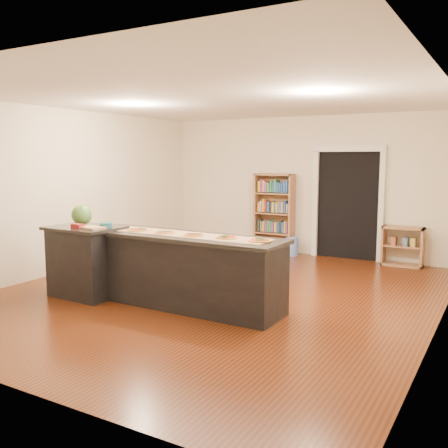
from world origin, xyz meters
The scene contains 18 objects.
room centered at (0.00, 0.00, 1.40)m, with size 6.00×7.00×2.80m.
doorway centered at (0.90, 3.46, 1.20)m, with size 1.40×0.09×2.21m.
kitchen_island centered at (-0.11, -0.77, 0.49)m, with size 2.93×0.79×0.97m.
side_counter centered at (-1.55, -1.06, 0.51)m, with size 1.02×0.74×1.01m.
bookshelf centered at (-0.59, 3.30, 0.83)m, with size 0.83×0.29×1.65m, color #A0714D.
low_shelf centered at (1.99, 3.29, 0.36)m, with size 0.73×0.31×0.73m, color #A0714D.
waste_bin centered at (-0.14, 3.20, 0.19)m, with size 0.26×0.26×0.37m, color #6183D8.
kraft_paper centered at (-0.11, -0.75, 0.97)m, with size 2.54×0.46×0.00m, color #93764C.
watermelon centered at (-1.70, -0.96, 1.15)m, with size 0.29×0.29×0.29m, color #144214.
cutting_board centered at (-1.33, -1.14, 1.02)m, with size 0.35×0.24×0.02m, color tan.
package_red centered at (-1.52, -1.22, 1.03)m, with size 0.16×0.12×0.06m, color maroon.
package_teal centered at (-1.23, -0.97, 1.04)m, with size 0.18×0.18×0.07m, color #195966.
pizza_a centered at (-1.28, -0.74, 0.98)m, with size 0.27×0.27×0.02m.
pizza_b centered at (-0.82, -0.78, 0.98)m, with size 0.28×0.28×0.02m.
pizza_c centered at (-0.35, -0.79, 0.98)m, with size 0.28×0.28×0.02m.
pizza_d centered at (0.12, -0.79, 0.98)m, with size 0.29×0.29×0.02m.
pizza_e centered at (0.59, -0.75, 0.98)m, with size 0.30×0.30×0.02m.
pizza_f centered at (1.06, -0.76, 0.98)m, with size 0.28×0.28×0.02m.
Camera 1 is at (3.65, -6.12, 1.97)m, focal length 40.00 mm.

